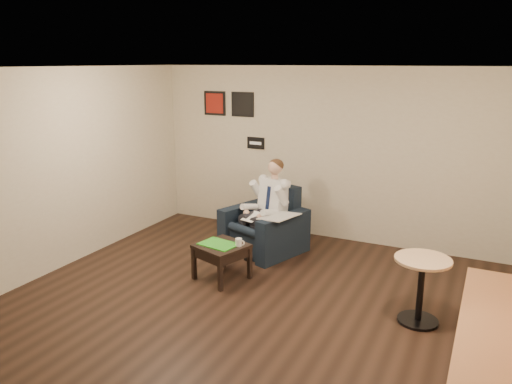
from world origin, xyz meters
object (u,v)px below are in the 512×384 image
at_px(green_folder, 219,244).
at_px(coffee_mug, 239,242).
at_px(seated_man, 258,211).
at_px(banquette, 496,301).
at_px(cafe_table, 420,291).
at_px(side_table, 222,262).
at_px(armchair, 264,220).
at_px(smartphone, 234,242).

bearing_deg(green_folder, coffee_mug, 15.56).
bearing_deg(coffee_mug, seated_man, 101.04).
bearing_deg(banquette, cafe_table, 143.48).
height_order(side_table, green_folder, green_folder).
bearing_deg(cafe_table, armchair, 153.87).
bearing_deg(cafe_table, smartphone, 175.59).
height_order(armchair, coffee_mug, armchair).
height_order(smartphone, cafe_table, cafe_table).
xyz_separation_m(seated_man, coffee_mug, (0.20, -1.00, -0.14)).
bearing_deg(seated_man, coffee_mug, -60.11).
bearing_deg(green_folder, side_table, 15.56).
distance_m(armchair, side_table, 1.22).
xyz_separation_m(armchair, green_folder, (-0.11, -1.20, -0.00)).
xyz_separation_m(armchair, smartphone, (0.03, -1.04, -0.00)).
height_order(green_folder, smartphone, green_folder).
distance_m(coffee_mug, banquette, 3.16).
relative_size(armchair, side_table, 1.71).
bearing_deg(coffee_mug, banquette, -11.94).
relative_size(armchair, banquette, 0.39).
xyz_separation_m(seated_man, smartphone, (0.07, -0.92, -0.19)).
xyz_separation_m(armchair, coffee_mug, (0.15, -1.12, 0.04)).
distance_m(coffee_mug, cafe_table, 2.36).
xyz_separation_m(coffee_mug, banquette, (3.09, -0.65, 0.13)).
xyz_separation_m(green_folder, smartphone, (0.14, 0.16, -0.00)).
distance_m(seated_man, coffee_mug, 1.03).
bearing_deg(seated_man, armchair, 90.00).
xyz_separation_m(armchair, cafe_table, (2.51, -1.23, -0.11)).
xyz_separation_m(seated_man, side_table, (-0.03, -1.06, -0.44)).
distance_m(seated_man, green_folder, 1.09).
relative_size(armchair, cafe_table, 1.33).
distance_m(green_folder, cafe_table, 2.62).
distance_m(armchair, coffee_mug, 1.14).
relative_size(green_folder, smartphone, 3.21).
bearing_deg(side_table, cafe_table, -0.94).
relative_size(coffee_mug, banquette, 0.04).
height_order(armchair, seated_man, seated_man).
bearing_deg(banquette, smartphone, 167.05).
bearing_deg(banquette, side_table, 169.91).
relative_size(green_folder, coffee_mug, 4.74).
height_order(armchair, banquette, banquette).
height_order(armchair, smartphone, armchair).
xyz_separation_m(coffee_mug, smartphone, (-0.12, 0.09, -0.05)).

